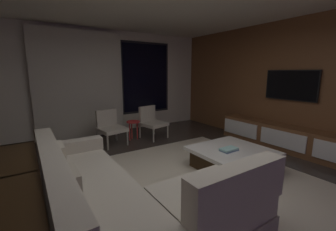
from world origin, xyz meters
The scene contains 13 objects.
floor centered at (0.00, 0.00, 0.00)m, with size 9.20×9.20×0.00m, color #332B26.
back_wall_with_window centered at (-0.06, 3.62, 1.34)m, with size 6.60×0.30×2.70m.
media_wall centered at (3.06, 0.00, 1.35)m, with size 0.12×7.80×2.70m.
area_rug centered at (0.35, -0.10, 0.01)m, with size 3.20×3.80×0.01m, color beige.
sectional_couch centered at (-0.96, -0.15, 0.29)m, with size 1.98×2.50×0.82m.
coffee_table centered at (1.07, 0.09, 0.19)m, with size 1.16×1.16×0.36m.
book_stack_on_coffee_table centered at (0.98, 0.09, 0.38)m, with size 0.30×0.18×0.05m.
accent_chair_near_window centered at (0.87, 2.50, 0.43)m, with size 0.65×0.67×0.78m.
accent_chair_by_curtain centered at (-0.18, 2.54, 0.43)m, with size 0.62×0.64×0.78m.
side_stool centered at (0.40, 2.56, 0.37)m, with size 0.32×0.32×0.46m.
media_console centered at (2.77, 0.05, 0.25)m, with size 0.46×3.10×0.52m.
mounted_tv centered at (2.95, 0.25, 1.35)m, with size 0.05×1.08×0.62m.
console_table_behind_couch centered at (-1.87, -0.02, 0.41)m, with size 0.40×2.10×0.74m.
Camera 1 is at (-1.71, -2.22, 1.61)m, focal length 23.55 mm.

